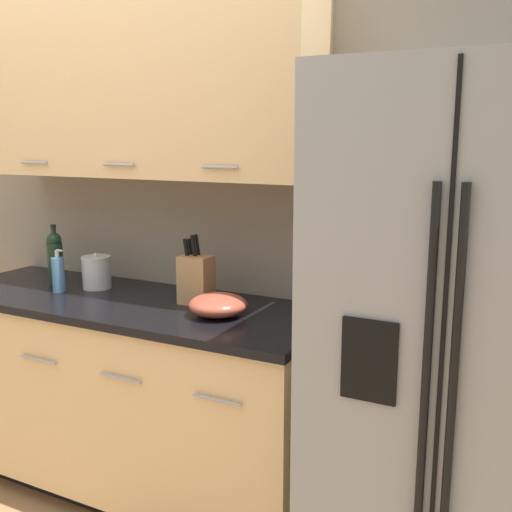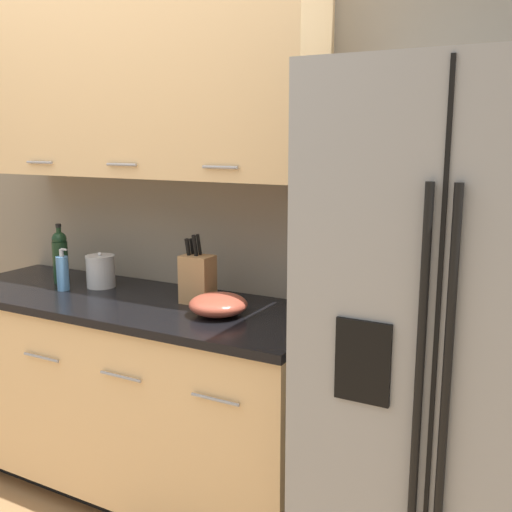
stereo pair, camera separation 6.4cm
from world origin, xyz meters
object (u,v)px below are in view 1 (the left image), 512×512
Objects in this scene: soap_dispenser at (58,274)px; knife_block at (196,279)px; wine_bottle at (55,257)px; mixing_bowl at (218,305)px; steel_canister at (97,272)px; refrigerator at (461,358)px.

knife_block is at bearing 9.68° from soap_dispenser.
wine_bottle is 0.17m from soap_dispenser.
soap_dispenser is at bearing -170.32° from knife_block.
steel_canister is at bearing 170.21° from mixing_bowl.
knife_block reaches higher than soap_dispenser.
steel_canister is (0.11, 0.13, -0.01)m from soap_dispenser.
refrigerator reaches higher than knife_block.
soap_dispenser is at bearing -130.29° from steel_canister.
steel_canister is (-0.57, 0.02, -0.03)m from knife_block.
wine_bottle is at bearing 173.85° from mixing_bowl.
knife_block is at bearing 0.47° from wine_bottle.
knife_block is at bearing 147.22° from mixing_bowl.
knife_block is 0.22m from mixing_bowl.
refrigerator reaches higher than wine_bottle.
steel_canister is (-1.68, 0.16, 0.08)m from refrigerator.
mixing_bowl is (0.85, 0.00, -0.04)m from soap_dispenser.
refrigerator is 7.82× the size of mixing_bowl.
wine_bottle is 0.25m from steel_canister.
steel_canister is 0.72× the size of mixing_bowl.
steel_canister is at bearing 174.40° from refrigerator.
soap_dispenser is (-0.68, -0.12, -0.03)m from knife_block.
refrigerator is 6.34× the size of wine_bottle.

